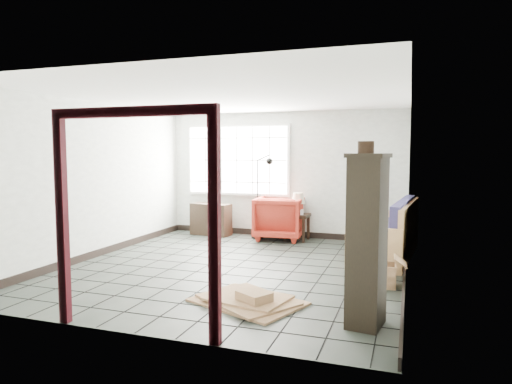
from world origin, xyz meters
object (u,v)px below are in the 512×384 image
(side_table, at_px, (297,219))
(futon_sofa, at_px, (389,237))
(armchair, at_px, (280,216))
(tall_shelf, at_px, (367,239))

(side_table, bearing_deg, futon_sofa, -28.11)
(futon_sofa, height_order, armchair, futon_sofa)
(side_table, relative_size, tall_shelf, 0.30)
(armchair, xyz_separation_m, tall_shelf, (2.09, -4.19, 0.41))
(armchair, distance_m, tall_shelf, 4.71)
(futon_sofa, height_order, tall_shelf, tall_shelf)
(futon_sofa, relative_size, side_table, 4.30)
(armchair, height_order, side_table, armchair)
(futon_sofa, distance_m, armchair, 2.40)
(armchair, height_order, tall_shelf, tall_shelf)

